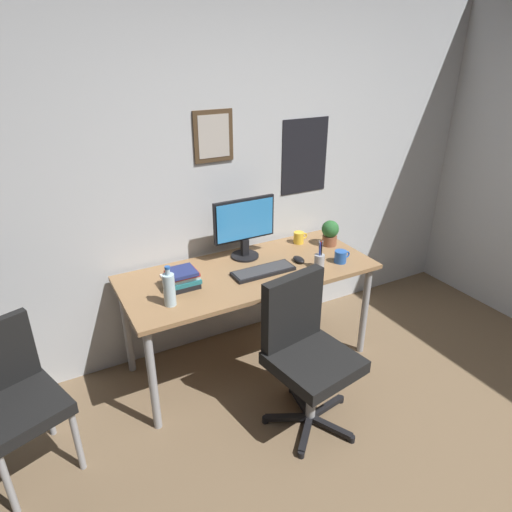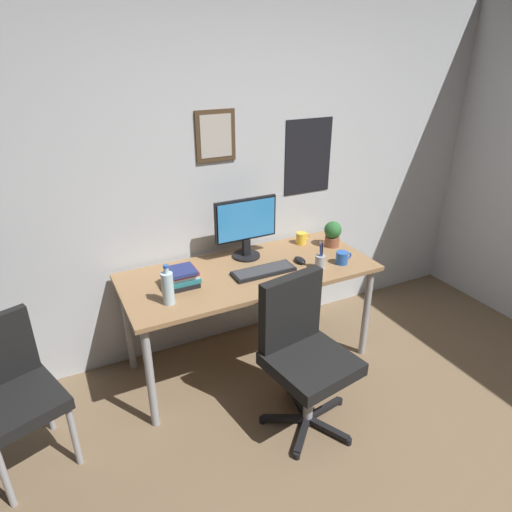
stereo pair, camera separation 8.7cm
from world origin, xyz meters
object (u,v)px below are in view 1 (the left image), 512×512
Objects in this scene: keyboard at (263,271)px; office_chair at (305,346)px; pen_cup at (319,260)px; coffee_mug_far at (341,257)px; monitor at (244,226)px; side_chair at (11,394)px; book_stack_left at (182,278)px; potted_plant at (330,232)px; water_bottle at (169,289)px; coffee_mug_near at (299,238)px; computer_mouse at (299,259)px.

office_chair is at bearing -93.28° from keyboard.
keyboard is at bearing 163.09° from pen_cup.
office_chair is 0.62m from keyboard.
pen_cup reaches higher than coffee_mug_far.
monitor is 0.71m from coffee_mug_far.
keyboard is at bearing 5.36° from side_chair.
pen_cup is 0.94m from book_stack_left.
pen_cup reaches higher than potted_plant.
coffee_mug_far is at bearing -9.93° from book_stack_left.
potted_plant is (1.35, 0.26, -0.00)m from water_bottle.
coffee_mug_near is 0.60× the size of potted_plant.
pen_cup is (0.38, -0.11, 0.04)m from keyboard.
pen_cup is (-0.29, -0.28, -0.05)m from potted_plant.
coffee_mug_near is (0.48, 0.30, 0.03)m from keyboard.
coffee_mug_far is (0.07, -0.42, -0.00)m from coffee_mug_near.
coffee_mug_far is 1.12m from book_stack_left.
book_stack_left reaches higher than computer_mouse.
water_bottle is 1.06m from pen_cup.
potted_plant reaches higher than computer_mouse.
coffee_mug_far reaches higher than computer_mouse.
side_chair is 1.98m from pen_cup.
side_chair is at bearing 164.86° from office_chair.
side_chair is at bearing -174.64° from keyboard.
pen_cup is (0.37, -0.40, -0.19)m from monitor.
office_chair is 0.97m from monitor.
pen_cup is at bearing 178.56° from coffee_mug_far.
monitor is 0.57m from pen_cup.
monitor reaches higher than keyboard.
book_stack_left is (-0.55, -0.21, -0.18)m from monitor.
office_chair is at bearing -131.98° from pen_cup.
water_bottle reaches higher than book_stack_left.
side_chair reaches higher than coffee_mug_far.
potted_plant is at bearing 10.92° from water_bottle.
monitor is at bearing 133.09° from pen_cup.
side_chair reaches higher than coffee_mug_near.
side_chair reaches higher than computer_mouse.
side_chair is at bearing -167.88° from book_stack_left.
computer_mouse is 0.33m from coffee_mug_near.
potted_plant is at bearing 46.19° from office_chair.
book_stack_left is at bearing 128.65° from office_chair.
coffee_mug_near is at bearing 59.34° from office_chair.
computer_mouse is 0.16m from pen_cup.
book_stack_left is (0.14, 0.17, -0.05)m from water_bottle.
keyboard is 0.57m from coffee_mug_far.
book_stack_left is (-0.55, 0.07, 0.05)m from keyboard.
water_bottle is 2.05× the size of coffee_mug_far.
side_chair is 1.10m from book_stack_left.
water_bottle is at bearing 179.03° from coffee_mug_far.
pen_cup is at bearing -16.91° from keyboard.
potted_plant is 1.22m from book_stack_left.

